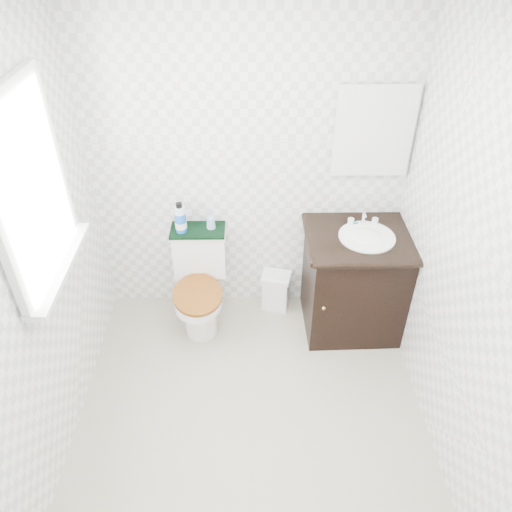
{
  "coord_description": "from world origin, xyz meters",
  "views": [
    {
      "loc": [
        0.0,
        -1.9,
        2.74
      ],
      "look_at": [
        0.04,
        0.75,
        0.77
      ],
      "focal_mm": 35.0,
      "sensor_mm": 36.0,
      "label": 1
    }
  ],
  "objects_px": {
    "toilet": "(200,286)",
    "mouthwash_bottle": "(180,219)",
    "trash_bin": "(276,291)",
    "vanity": "(355,279)",
    "cup": "(211,223)"
  },
  "relations": [
    {
      "from": "trash_bin",
      "to": "mouthwash_bottle",
      "type": "height_order",
      "value": "mouthwash_bottle"
    },
    {
      "from": "toilet",
      "to": "mouthwash_bottle",
      "type": "xyz_separation_m",
      "value": [
        -0.11,
        0.1,
        0.53
      ]
    },
    {
      "from": "trash_bin",
      "to": "mouthwash_bottle",
      "type": "distance_m",
      "value": 0.98
    },
    {
      "from": "toilet",
      "to": "vanity",
      "type": "relative_size",
      "value": 0.8
    },
    {
      "from": "trash_bin",
      "to": "cup",
      "type": "xyz_separation_m",
      "value": [
        -0.48,
        0.01,
        0.64
      ]
    },
    {
      "from": "mouthwash_bottle",
      "to": "cup",
      "type": "distance_m",
      "value": 0.22
    },
    {
      "from": "toilet",
      "to": "cup",
      "type": "height_order",
      "value": "cup"
    },
    {
      "from": "mouthwash_bottle",
      "to": "cup",
      "type": "height_order",
      "value": "mouthwash_bottle"
    },
    {
      "from": "cup",
      "to": "trash_bin",
      "type": "bearing_deg",
      "value": -1.11
    },
    {
      "from": "vanity",
      "to": "mouthwash_bottle",
      "type": "bearing_deg",
      "value": 172.55
    },
    {
      "from": "toilet",
      "to": "mouthwash_bottle",
      "type": "distance_m",
      "value": 0.55
    },
    {
      "from": "vanity",
      "to": "trash_bin",
      "type": "xyz_separation_m",
      "value": [
        -0.56,
        0.2,
        -0.27
      ]
    },
    {
      "from": "toilet",
      "to": "vanity",
      "type": "height_order",
      "value": "vanity"
    },
    {
      "from": "trash_bin",
      "to": "cup",
      "type": "distance_m",
      "value": 0.8
    },
    {
      "from": "mouthwash_bottle",
      "to": "vanity",
      "type": "bearing_deg",
      "value": -7.45
    }
  ]
}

